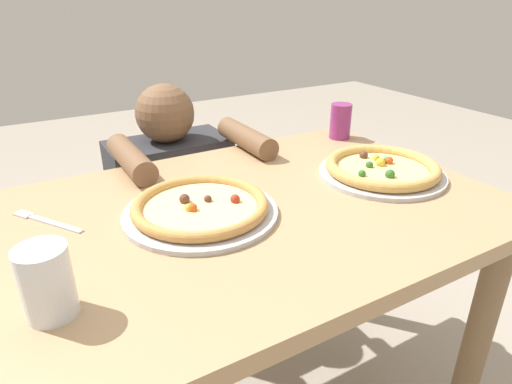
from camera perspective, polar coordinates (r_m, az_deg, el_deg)
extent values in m
cube|color=tan|center=(1.05, -0.90, -2.87)|extent=(1.21, 0.81, 0.04)
cylinder|color=#826748|center=(1.40, 26.79, -16.62)|extent=(0.07, 0.07, 0.71)
cylinder|color=#826748|center=(1.44, -27.42, -15.56)|extent=(0.07, 0.07, 0.71)
cylinder|color=#826748|center=(1.74, 9.12, -5.30)|extent=(0.07, 0.07, 0.71)
cylinder|color=#B7B7BC|center=(1.26, 15.97, 2.29)|extent=(0.34, 0.34, 0.01)
cylinder|color=#E5CC7F|center=(1.26, 16.03, 2.76)|extent=(0.25, 0.25, 0.01)
torus|color=tan|center=(1.26, 16.08, 3.18)|extent=(0.31, 0.31, 0.03)
sphere|color=#2D6623|center=(1.26, 14.51, 3.43)|extent=(0.02, 0.02, 0.02)
sphere|color=#2D6623|center=(1.30, 16.66, 3.94)|extent=(0.02, 0.02, 0.02)
sphere|color=gold|center=(1.28, 15.87, 3.69)|extent=(0.03, 0.03, 0.03)
sphere|color=brown|center=(1.32, 13.79, 4.67)|extent=(0.02, 0.02, 0.02)
sphere|color=#2D6623|center=(1.29, 16.14, 3.85)|extent=(0.02, 0.02, 0.02)
sphere|color=gold|center=(1.31, 15.32, 4.30)|extent=(0.02, 0.02, 0.02)
sphere|color=#BF4C19|center=(1.30, 16.79, 3.94)|extent=(0.02, 0.02, 0.02)
sphere|color=#2D6623|center=(1.20, 17.00, 2.23)|extent=(0.03, 0.03, 0.03)
sphere|color=#2D6623|center=(1.19, 13.60, 2.33)|extent=(0.02, 0.02, 0.02)
cylinder|color=#B7B7BC|center=(1.01, -7.19, -2.65)|extent=(0.35, 0.35, 0.01)
cylinder|color=#EFD68C|center=(1.01, -7.22, -2.09)|extent=(0.26, 0.26, 0.01)
torus|color=#C68C47|center=(1.01, -7.25, -1.69)|extent=(0.31, 0.31, 0.03)
sphere|color=maroon|center=(1.02, -2.83, -0.83)|extent=(0.02, 0.02, 0.02)
sphere|color=#BF4C19|center=(0.99, -8.22, -2.04)|extent=(0.02, 0.02, 0.02)
sphere|color=brown|center=(1.03, -9.27, -0.90)|extent=(0.02, 0.02, 0.02)
sphere|color=brown|center=(1.03, -6.27, -0.90)|extent=(0.02, 0.02, 0.02)
sphere|color=gold|center=(0.99, -8.74, -2.03)|extent=(0.02, 0.02, 0.02)
cylinder|color=#8C2D72|center=(1.54, 10.92, 9.02)|extent=(0.07, 0.07, 0.12)
cylinder|color=silver|center=(0.76, -25.54, -10.52)|extent=(0.08, 0.08, 0.12)
cube|color=white|center=(0.74, -25.00, -8.73)|extent=(0.02, 0.02, 0.02)
cube|color=white|center=(0.75, -26.58, -7.38)|extent=(0.02, 0.02, 0.02)
cube|color=white|center=(0.74, -25.95, -8.92)|extent=(0.04, 0.04, 0.03)
cube|color=silver|center=(1.06, -24.66, -3.76)|extent=(0.10, 0.14, 0.00)
cube|color=silver|center=(1.14, -27.93, -2.57)|extent=(0.04, 0.05, 0.00)
cylinder|color=#333847|center=(1.79, -10.04, -9.27)|extent=(0.33, 0.33, 0.45)
cube|color=#2D2D33|center=(1.62, -11.01, 1.69)|extent=(0.42, 0.22, 0.29)
sphere|color=brown|center=(1.54, -11.75, 9.95)|extent=(0.20, 0.20, 0.20)
cylinder|color=brown|center=(1.29, -15.95, 4.21)|extent=(0.07, 0.28, 0.07)
cylinder|color=brown|center=(1.42, -1.26, 7.05)|extent=(0.07, 0.28, 0.07)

